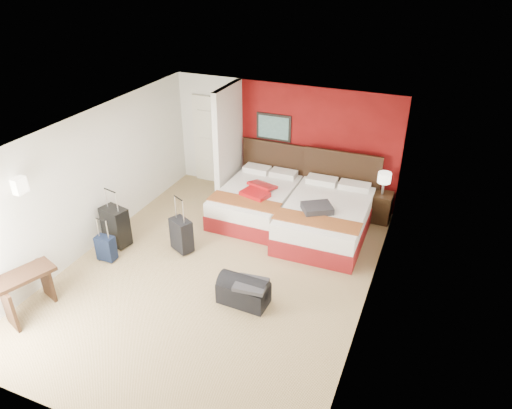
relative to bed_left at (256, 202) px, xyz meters
The scene contains 17 objects.
ground 2.10m from the bed_left, 85.92° to the right, with size 6.50×6.50×0.00m, color tan.
room_walls 1.71m from the bed_left, 152.36° to the right, with size 5.02×6.52×2.50m.
red_accent_panel 1.74m from the bed_left, 52.09° to the left, with size 3.50×0.04×2.50m, color maroon.
partition_wall 1.38m from the bed_left, 147.95° to the left, with size 0.12×1.20×2.50m, color silver.
entry_door 2.09m from the bed_left, 144.96° to the left, with size 0.82×0.06×2.05m, color silver.
bed_left is the anchor object (origin of this frame).
bed_right 1.54m from the bed_left, ahead, with size 1.53×2.19×0.66m, color silver.
red_suitcase_open 0.37m from the bed_left, 45.00° to the right, with size 0.54×0.75×0.09m, color #B00F13.
jacket_bundle 1.57m from the bed_left, 19.57° to the right, with size 0.53×0.42×0.13m, color #323136.
nightstand 2.53m from the bed_left, 17.65° to the left, with size 0.43×0.43×0.60m, color black.
table_lamp 2.58m from the bed_left, 17.65° to the left, with size 0.26×0.26×0.46m, color white.
suitcase_black 2.83m from the bed_left, 134.35° to the right, with size 0.49×0.31×0.73m, color black.
suitcase_charcoal 1.89m from the bed_left, 113.24° to the right, with size 0.42×0.26×0.61m, color black.
suitcase_navy 3.12m from the bed_left, 126.06° to the right, with size 0.33×0.20×0.45m, color #101A32.
duffel_bag 2.78m from the bed_left, 71.52° to the right, with size 0.78×0.42×0.40m, color black.
jacket_draped 2.87m from the bed_left, 69.00° to the right, with size 0.49×0.41×0.06m, color #323236.
desk 4.55m from the bed_left, 116.59° to the right, with size 0.43×0.86×0.71m, color #321C10.
Camera 1 is at (3.14, -5.86, 4.95)m, focal length 33.23 mm.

